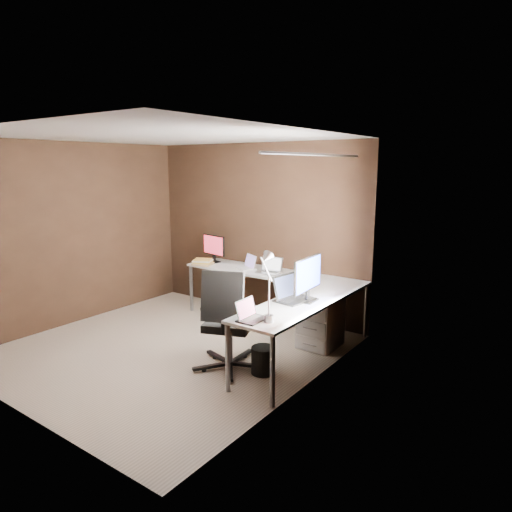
{
  "coord_description": "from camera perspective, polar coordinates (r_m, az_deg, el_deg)",
  "views": [
    {
      "loc": [
        3.87,
        -3.61,
        2.18
      ],
      "look_at": [
        0.6,
        0.95,
        1.06
      ],
      "focal_mm": 32.0,
      "sensor_mm": 36.0,
      "label": 1
    }
  ],
  "objects": [
    {
      "name": "laptop_black_small",
      "position": [
        4.39,
        -0.77,
        -7.41
      ],
      "size": [
        0.22,
        0.3,
        0.2
      ],
      "rotation": [
        0.0,
        0.0,
        1.6
      ],
      "color": "black",
      "rests_on": "desk"
    },
    {
      "name": "laptop_silver",
      "position": [
        6.26,
        1.76,
        -1.67
      ],
      "size": [
        0.33,
        0.24,
        0.22
      ],
      "rotation": [
        0.0,
        0.0,
        0.05
      ],
      "color": "silver",
      "rests_on": "desk"
    },
    {
      "name": "monitor_left",
      "position": [
        6.95,
        -5.31,
        1.14
      ],
      "size": [
        0.47,
        0.17,
        0.41
      ],
      "rotation": [
        0.0,
        0.0,
        -0.18
      ],
      "color": "black",
      "rests_on": "desk"
    },
    {
      "name": "monitor_right",
      "position": [
        4.94,
        6.49,
        -2.55
      ],
      "size": [
        0.16,
        0.6,
        0.49
      ],
      "rotation": [
        0.0,
        0.0,
        1.63
      ],
      "color": "black",
      "rests_on": "desk"
    },
    {
      "name": "book_stack",
      "position": [
        6.8,
        -6.67,
        -0.75
      ],
      "size": [
        0.33,
        0.3,
        0.09
      ],
      "rotation": [
        0.0,
        0.0,
        0.37
      ],
      "color": "tan",
      "rests_on": "desk"
    },
    {
      "name": "mouse_left",
      "position": [
        6.8,
        -6.4,
        -0.96
      ],
      "size": [
        0.1,
        0.08,
        0.03
      ],
      "primitive_type": "ellipsoid",
      "rotation": [
        0.0,
        0.0,
        0.31
      ],
      "color": "black",
      "rests_on": "desk"
    },
    {
      "name": "desk",
      "position": [
        5.75,
        2.48,
        -3.88
      ],
      "size": [
        2.65,
        2.25,
        0.73
      ],
      "color": "silver",
      "rests_on": "ground"
    },
    {
      "name": "wastebasket",
      "position": [
        4.97,
        0.87,
        -12.89
      ],
      "size": [
        0.3,
        0.3,
        0.29
      ],
      "primitive_type": "cylinder",
      "rotation": [
        0.0,
        0.0,
        -0.24
      ],
      "color": "black",
      "rests_on": "ground"
    },
    {
      "name": "drawer_pedestal",
      "position": [
        5.67,
        8.08,
        -8.2
      ],
      "size": [
        0.42,
        0.5,
        0.6
      ],
      "primitive_type": "cube",
      "color": "silver",
      "rests_on": "ground"
    },
    {
      "name": "laptop_black_big",
      "position": [
        5.03,
        4.49,
        -4.82
      ],
      "size": [
        0.35,
        0.46,
        0.28
      ],
      "rotation": [
        0.0,
        0.0,
        1.43
      ],
      "color": "black",
      "rests_on": "desk"
    },
    {
      "name": "laptop_white",
      "position": [
        6.5,
        -1.08,
        -1.2
      ],
      "size": [
        0.35,
        0.32,
        0.2
      ],
      "rotation": [
        0.0,
        0.0,
        -0.48
      ],
      "color": "silver",
      "rests_on": "desk"
    },
    {
      "name": "office_chair",
      "position": [
        5.01,
        -3.45,
        -10.41
      ],
      "size": [
        0.63,
        0.67,
        1.13
      ],
      "rotation": [
        0.0,
        0.0,
        0.38
      ],
      "color": "black",
      "rests_on": "ground"
    },
    {
      "name": "desk_lamp",
      "position": [
        4.31,
        1.38,
        -2.61
      ],
      "size": [
        0.2,
        0.24,
        0.66
      ],
      "rotation": [
        0.0,
        0.0,
        0.06
      ],
      "color": "slate",
      "rests_on": "desk"
    },
    {
      "name": "mouse_corner",
      "position": [
        5.93,
        6.53,
        -2.79
      ],
      "size": [
        0.1,
        0.08,
        0.03
      ],
      "primitive_type": "ellipsoid",
      "rotation": [
        0.0,
        0.0,
        0.31
      ],
      "color": "black",
      "rests_on": "desk"
    },
    {
      "name": "room",
      "position": [
        5.18,
        -8.06,
        1.11
      ],
      "size": [
        3.6,
        3.6,
        2.5
      ],
      "color": "tan",
      "rests_on": "ground"
    }
  ]
}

